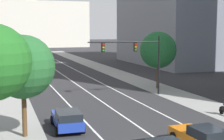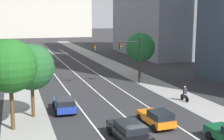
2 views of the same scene
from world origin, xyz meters
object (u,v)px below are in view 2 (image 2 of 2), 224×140
car_black (129,131)px  car_orange (157,118)px  traffic_signal_mast (122,51)px  street_tree_near_right (140,47)px  capitol_building (32,11)px  car_blue (64,104)px  street_tree_mid_left (10,66)px  cyclist (185,94)px  street_tree_near_left (31,67)px

car_black → car_orange: size_ratio=1.15×
traffic_signal_mast → street_tree_near_right: size_ratio=1.18×
car_black → capitol_building: bearing=-3.4°
car_blue → car_black: 9.44m
car_orange → street_tree_near_right: 21.87m
car_orange → street_tree_mid_left: 12.85m
car_black → traffic_signal_mast: size_ratio=0.60×
cyclist → street_tree_near_left: street_tree_near_left is taller
car_orange → street_tree_near_right: bearing=-21.4°
car_blue → street_tree_near_left: bearing=105.1°
car_blue → car_black: size_ratio=0.91×
car_blue → cyclist: (13.30, -0.21, 0.07)m
capitol_building → traffic_signal_mast: capitol_building is taller
traffic_signal_mast → street_tree_near_right: bearing=40.6°
traffic_signal_mast → street_tree_mid_left: street_tree_mid_left is taller
car_blue → street_tree_near_left: street_tree_near_left is taller
street_tree_near_left → car_orange: bearing=-30.5°
cyclist → street_tree_near_right: bearing=-1.7°
capitol_building → car_black: bearing=-90.7°
street_tree_mid_left → car_blue: bearing=36.4°
street_tree_near_left → car_blue: bearing=12.8°
street_tree_near_left → street_tree_mid_left: 3.46m
street_tree_mid_left → street_tree_near_right: bearing=42.9°
street_tree_mid_left → street_tree_near_left: bearing=57.7°
traffic_signal_mast → car_black: bearing=-108.1°
car_blue → cyclist: bearing=-88.6°
car_orange → street_tree_near_left: street_tree_near_left is taller
street_tree_mid_left → traffic_signal_mast: bearing=43.6°
street_tree_near_left → street_tree_mid_left: street_tree_mid_left is taller
car_orange → cyclist: size_ratio=2.45×
capitol_building → car_blue: bearing=-92.3°
car_blue → street_tree_near_right: size_ratio=0.64×
street_tree_near_right → car_orange: bearing=-109.2°
car_black → street_tree_near_left: street_tree_near_left is taller
street_tree_near_left → cyclist: bearing=1.7°
car_blue → traffic_signal_mast: bearing=-41.0°
street_tree_near_left → street_tree_near_right: (16.91, 14.52, -0.00)m
capitol_building → street_tree_mid_left: size_ratio=7.20×
car_orange → street_tree_mid_left: size_ratio=0.56×
cyclist → street_tree_mid_left: bearing=101.2°
capitol_building → car_orange: capitol_building is taller
capitol_building → car_orange: (1.71, -135.69, -11.86)m
car_black → traffic_signal_mast: (6.20, 18.98, 3.81)m
capitol_building → street_tree_near_left: capitol_building is taller
traffic_signal_mast → street_tree_mid_left: size_ratio=1.09×
street_tree_near_right → street_tree_mid_left: street_tree_mid_left is taller
car_blue → street_tree_near_left: (-3.01, -0.68, 3.92)m
capitol_building → cyclist: 130.22m
car_black → cyclist: (9.88, 8.59, 0.07)m
cyclist → street_tree_near_right: (0.59, 14.05, 3.84)m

